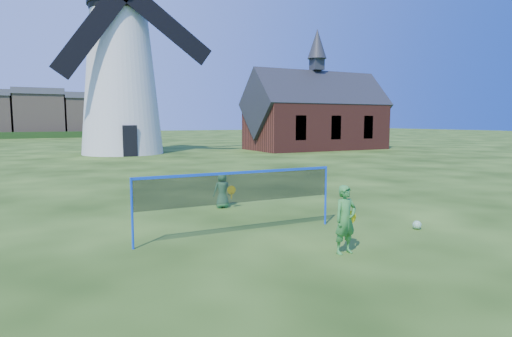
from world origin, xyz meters
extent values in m
plane|color=black|center=(0.00, 0.00, 0.00)|extent=(220.00, 220.00, 0.00)
ellipsoid|color=black|center=(1.33, 27.47, 11.95)|extent=(4.69, 4.69, 3.52)
cylinder|color=black|center=(1.33, 27.47, 11.95)|extent=(4.87, 4.87, 0.20)
cube|color=black|center=(1.33, 24.27, 1.19)|extent=(1.09, 0.13, 2.39)
cube|color=black|center=(1.33, 24.93, 5.43)|extent=(0.76, 0.13, 0.98)
cube|color=black|center=(1.33, 25.45, 8.91)|extent=(0.65, 0.13, 0.87)
cylinder|color=black|center=(1.33, 30.19, 12.93)|extent=(2.39, 0.13, 2.39)
cube|color=black|center=(-1.16, 24.92, 9.17)|extent=(5.70, 0.11, 7.04)
cube|color=black|center=(4.76, 24.92, 10.11)|extent=(7.04, 0.11, 5.70)
cube|color=maroon|center=(18.97, 25.15, 2.12)|extent=(12.74, 6.37, 4.25)
cube|color=#2D3035|center=(18.97, 25.15, 4.25)|extent=(13.38, 6.49, 6.49)
cube|color=#2D3035|center=(18.97, 25.15, 8.02)|extent=(1.06, 1.06, 1.06)
cone|color=#2D3035|center=(18.97, 25.15, 9.93)|extent=(1.81, 1.81, 2.76)
cube|color=black|center=(15.25, 22.01, 2.12)|extent=(1.06, 0.11, 2.12)
cube|color=black|center=(18.97, 22.01, 2.12)|extent=(1.06, 0.11, 2.12)
cube|color=black|center=(22.69, 22.01, 2.12)|extent=(1.06, 0.11, 2.12)
cylinder|color=blue|center=(-3.12, -0.26, 0.78)|extent=(0.05, 0.05, 1.55)
cylinder|color=blue|center=(1.88, -0.26, 0.78)|extent=(0.05, 0.05, 1.55)
cube|color=black|center=(-0.62, -0.26, 1.15)|extent=(5.00, 0.02, 0.70)
cube|color=blue|center=(-0.62, -0.26, 1.52)|extent=(5.00, 0.02, 0.06)
imported|color=#368738|center=(0.75, -2.51, 0.71)|extent=(0.54, 0.37, 1.43)
cylinder|color=yellow|center=(1.03, -2.33, 0.69)|extent=(0.28, 0.02, 0.28)
cube|color=yellow|center=(1.03, -2.33, 0.52)|extent=(0.03, 0.02, 0.20)
imported|color=#45904F|center=(0.26, 3.00, 0.57)|extent=(0.57, 0.39, 1.13)
cylinder|color=yellow|center=(0.48, 2.78, 0.58)|extent=(0.28, 0.02, 0.28)
cube|color=yellow|center=(0.48, 2.78, 0.41)|extent=(0.03, 0.02, 0.20)
sphere|color=green|center=(3.65, -1.73, 0.11)|extent=(0.22, 0.22, 0.22)
cube|color=gray|center=(-4.77, 72.00, 3.49)|extent=(7.42, 8.00, 6.98)
cube|color=#4C4C54|center=(-4.77, 72.00, 7.48)|extent=(7.72, 8.40, 1.00)
cube|color=gray|center=(2.57, 72.00, 3.23)|extent=(6.66, 8.00, 6.46)
cube|color=#4C4C54|center=(2.57, 72.00, 6.96)|extent=(6.96, 8.40, 1.00)
camera|label=1|loc=(-4.78, -9.47, 2.74)|focal=30.24mm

